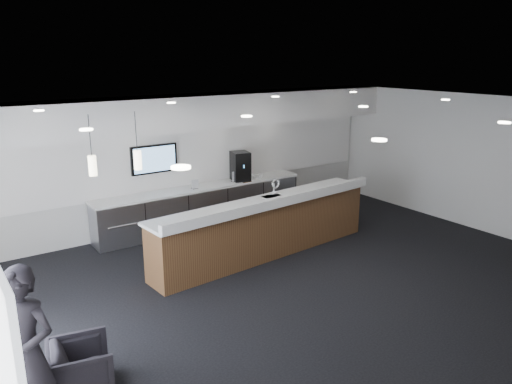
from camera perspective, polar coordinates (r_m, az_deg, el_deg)
ground at (r=8.83m, az=5.62°, el=-10.32°), size 10.00×10.00×0.00m
ceiling at (r=8.00m, az=6.19°, el=9.41°), size 10.00×8.00×0.02m
back_wall at (r=11.53m, az=-7.15°, el=3.69°), size 10.00×0.02×3.00m
right_wall at (r=12.08m, az=24.26°, el=2.97°), size 0.02×8.00×3.00m
soffit_bulkhead at (r=10.96m, az=-6.24°, el=9.19°), size 10.00×0.90×0.70m
alcove_panel at (r=11.48m, az=-7.10°, el=4.15°), size 9.80×0.06×1.40m
back_credenza at (r=11.47m, az=-6.14°, el=-1.61°), size 5.06×0.66×0.95m
wall_tv at (r=11.00m, az=-11.56°, el=3.72°), size 1.05×0.08×0.62m
pendant_left at (r=7.54m, az=-12.09°, el=3.00°), size 0.12×0.12×0.30m
pendant_right at (r=7.31m, az=-17.14°, el=2.26°), size 0.12×0.12×0.30m
ceiling_can_lights at (r=8.00m, az=6.18°, el=9.20°), size 7.00×5.00×0.02m
service_counter at (r=9.77m, az=1.08°, el=-4.01°), size 5.01×1.21×1.49m
coffee_machine at (r=11.75m, az=-1.80°, el=2.97°), size 0.48×0.56×0.68m
info_sign_left at (r=11.12m, az=-6.97°, el=0.89°), size 0.15×0.04×0.21m
info_sign_right at (r=11.66m, az=-2.34°, el=1.78°), size 0.18×0.02×0.24m
armchair at (r=6.45m, az=-19.38°, el=-18.47°), size 0.83×0.82×0.65m
lounge_guest at (r=5.81m, az=-24.82°, el=-16.24°), size 0.78×0.79×1.84m
cup_0 at (r=12.07m, az=0.55°, el=1.89°), size 0.10×0.10×0.09m
cup_1 at (r=12.00m, az=0.01°, el=1.80°), size 0.13×0.13×0.09m
cup_2 at (r=11.92m, az=-0.55°, el=1.71°), size 0.12×0.12×0.09m
cup_3 at (r=11.84m, az=-1.11°, el=1.62°), size 0.12×0.12×0.09m
cup_4 at (r=11.77m, az=-1.67°, el=1.52°), size 0.13×0.13×0.09m
cup_5 at (r=11.70m, az=-2.25°, el=1.43°), size 0.10×0.10×0.09m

